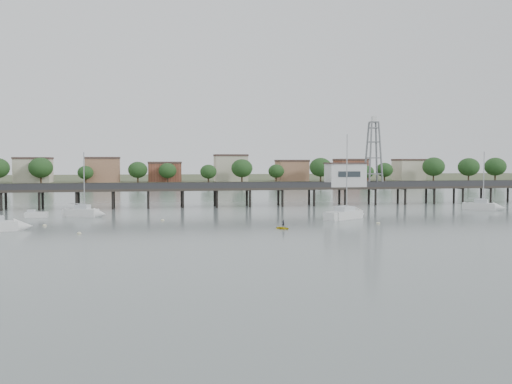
# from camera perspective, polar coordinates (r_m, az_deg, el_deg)

# --- Properties ---
(ground_plane) EXTENTS (500.00, 500.00, 0.00)m
(ground_plane) POSITION_cam_1_polar(r_m,az_deg,el_deg) (61.82, 6.00, -5.73)
(ground_plane) COLOR slate
(ground_plane) RESTS_ON ground
(pier) EXTENTS (150.00, 5.00, 5.50)m
(pier) POSITION_cam_1_polar(r_m,az_deg,el_deg) (119.90, -2.40, 0.34)
(pier) COLOR #2D2823
(pier) RESTS_ON ground
(pier_building) EXTENTS (8.40, 5.40, 5.30)m
(pier_building) POSITION_cam_1_polar(r_m,az_deg,el_deg) (125.99, 8.92, 1.74)
(pier_building) COLOR silver
(pier_building) RESTS_ON ground
(lattice_tower) EXTENTS (3.20, 3.20, 15.50)m
(lattice_tower) POSITION_cam_1_polar(r_m,az_deg,el_deg) (128.33, 11.67, 3.71)
(lattice_tower) COLOR slate
(lattice_tower) RESTS_ON ground
(sailboat_c) EXTENTS (8.94, 7.23, 14.81)m
(sailboat_c) POSITION_cam_1_polar(r_m,az_deg,el_deg) (96.78, 9.41, -2.21)
(sailboat_c) COLOR white
(sailboat_c) RESTS_ON ground
(sailboat_e) EXTENTS (6.78, 6.39, 12.03)m
(sailboat_e) POSITION_cam_1_polar(r_m,az_deg,el_deg) (120.90, 22.08, -1.35)
(sailboat_e) COLOR white
(sailboat_e) RESTS_ON ground
(sailboat_a) EXTENTS (8.41, 4.63, 13.36)m
(sailboat_a) POSITION_cam_1_polar(r_m,az_deg,el_deg) (85.28, -23.93, -3.13)
(sailboat_a) COLOR white
(sailboat_a) RESTS_ON ground
(sailboat_b) EXTENTS (7.20, 4.55, 11.62)m
(sailboat_b) POSITION_cam_1_polar(r_m,az_deg,el_deg) (102.37, -16.46, -2.00)
(sailboat_b) COLOR white
(sailboat_b) RESTS_ON ground
(white_tender) EXTENTS (3.67, 1.58, 1.42)m
(white_tender) POSITION_cam_1_polar(r_m,az_deg,el_deg) (104.10, -21.17, -2.12)
(white_tender) COLOR white
(white_tender) RESTS_ON ground
(yellow_dinghy) EXTENTS (1.64, 1.19, 2.26)m
(yellow_dinghy) POSITION_cam_1_polar(r_m,az_deg,el_deg) (80.25, 2.74, -3.70)
(yellow_dinghy) COLOR yellow
(yellow_dinghy) RESTS_ON ground
(dinghy_occupant) EXTENTS (0.44, 1.04, 0.24)m
(dinghy_occupant) POSITION_cam_1_polar(r_m,az_deg,el_deg) (80.25, 2.74, -3.70)
(dinghy_occupant) COLOR black
(dinghy_occupant) RESTS_ON ground
(mooring_buoys) EXTENTS (77.61, 27.71, 0.39)m
(mooring_buoys) POSITION_cam_1_polar(r_m,az_deg,el_deg) (90.18, 1.59, -2.91)
(mooring_buoys) COLOR beige
(mooring_buoys) RESTS_ON ground
(far_shore) EXTENTS (500.00, 170.00, 10.40)m
(far_shore) POSITION_cam_1_polar(r_m,az_deg,el_deg) (298.68, -7.50, 1.36)
(far_shore) COLOR #475133
(far_shore) RESTS_ON ground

